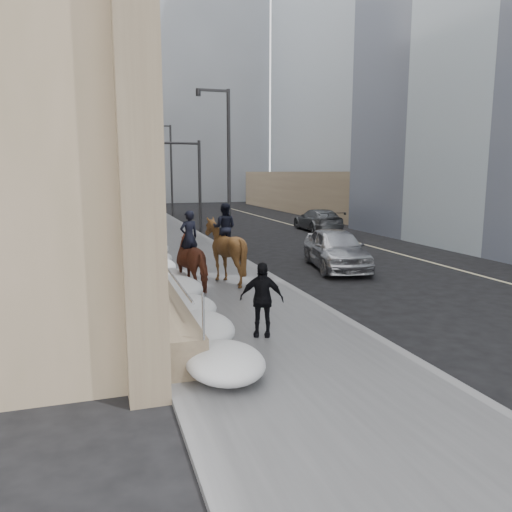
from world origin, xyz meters
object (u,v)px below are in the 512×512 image
(mounted_horse_right, at_px, (225,248))
(car_grey, at_px, (318,220))
(pedestrian, at_px, (262,299))
(car_silver, at_px, (336,249))
(mounted_horse_left, at_px, (196,259))

(mounted_horse_right, bearing_deg, car_grey, -101.03)
(mounted_horse_right, relative_size, car_grey, 0.54)
(mounted_horse_right, xyz_separation_m, pedestrian, (-0.61, -5.99, -0.32))
(mounted_horse_right, height_order, car_silver, mounted_horse_right)
(mounted_horse_left, height_order, mounted_horse_right, mounted_horse_right)
(car_silver, bearing_deg, mounted_horse_left, -147.50)
(mounted_horse_left, bearing_deg, car_grey, -143.60)
(mounted_horse_left, xyz_separation_m, car_silver, (6.33, 2.46, -0.30))
(pedestrian, bearing_deg, mounted_horse_right, 108.18)
(mounted_horse_left, distance_m, car_silver, 6.80)
(mounted_horse_left, bearing_deg, mounted_horse_right, -159.55)
(mounted_horse_left, height_order, car_grey, mounted_horse_left)
(car_silver, xyz_separation_m, car_grey, (4.99, 12.61, -0.10))
(car_grey, bearing_deg, mounted_horse_right, 57.27)
(mounted_horse_left, height_order, pedestrian, mounted_horse_left)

